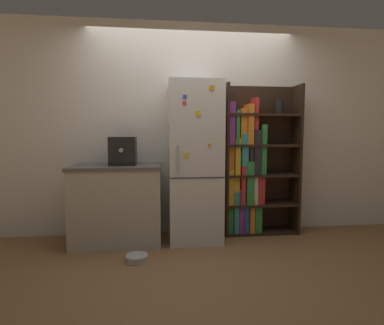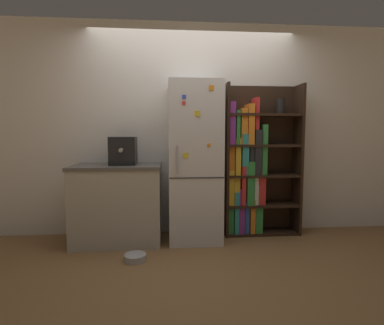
% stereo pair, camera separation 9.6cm
% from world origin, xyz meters
% --- Properties ---
extents(ground_plane, '(16.00, 16.00, 0.00)m').
position_xyz_m(ground_plane, '(0.00, 0.00, 0.00)').
color(ground_plane, olive).
extents(wall_back, '(8.00, 0.05, 2.60)m').
position_xyz_m(wall_back, '(0.00, 0.47, 1.30)').
color(wall_back, white).
rests_on(wall_back, ground_plane).
extents(refrigerator, '(0.60, 0.60, 1.83)m').
position_xyz_m(refrigerator, '(-0.00, 0.16, 0.91)').
color(refrigerator, silver).
rests_on(refrigerator, ground_plane).
extents(bookshelf, '(0.93, 0.31, 1.84)m').
position_xyz_m(bookshelf, '(0.73, 0.32, 0.83)').
color(bookshelf, black).
rests_on(bookshelf, ground_plane).
extents(kitchen_counter, '(0.99, 0.63, 0.90)m').
position_xyz_m(kitchen_counter, '(-0.89, 0.15, 0.45)').
color(kitchen_counter, '#BCB7A8').
rests_on(kitchen_counter, ground_plane).
extents(espresso_machine, '(0.29, 0.34, 0.31)m').
position_xyz_m(espresso_machine, '(-0.81, 0.15, 1.05)').
color(espresso_machine, black).
rests_on(espresso_machine, kitchen_counter).
extents(pet_bowl, '(0.22, 0.22, 0.07)m').
position_xyz_m(pet_bowl, '(-0.64, -0.42, 0.04)').
color(pet_bowl, '#B7B7BC').
rests_on(pet_bowl, ground_plane).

